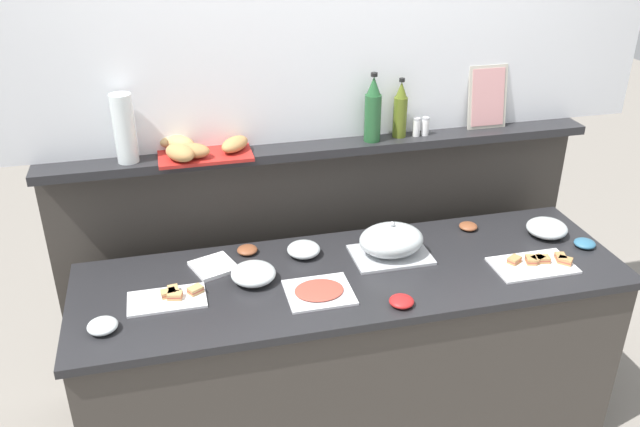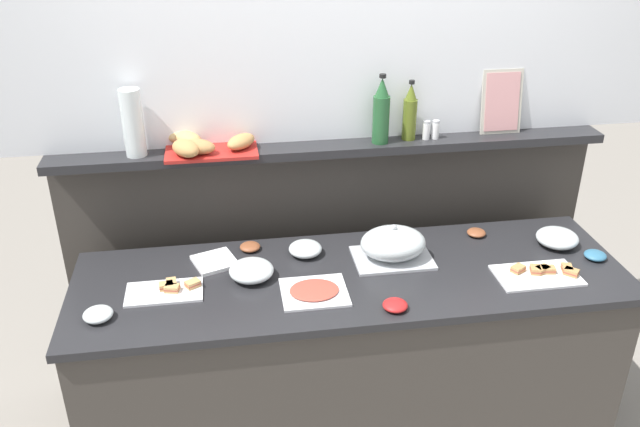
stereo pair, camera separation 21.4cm
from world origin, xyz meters
name	(u,v)px [view 1 (the left image)]	position (x,y,z in m)	size (l,w,h in m)	color
ground_plane	(320,351)	(0.00, 0.60, 0.00)	(12.00, 12.00, 0.00)	gray
buffet_counter	(351,355)	(0.00, 0.00, 0.44)	(2.33, 0.72, 0.88)	#3D3833
back_ledge_unit	(323,252)	(0.00, 0.54, 0.68)	(2.55, 0.22, 1.29)	#3D3833
sandwich_platter_rear	(170,297)	(-0.76, -0.02, 0.89)	(0.31, 0.17, 0.04)	silver
sandwich_platter_side	(536,263)	(0.78, -0.13, 0.89)	(0.35, 0.21, 0.04)	white
cold_cuts_platter	(319,291)	(-0.18, -0.12, 0.89)	(0.27, 0.23, 0.02)	silver
serving_cloche	(391,241)	(0.20, 0.09, 0.96)	(0.34, 0.24, 0.17)	#B7BABF
glass_bowl_large	(304,250)	(-0.17, 0.19, 0.91)	(0.15, 0.15, 0.06)	silver
glass_bowl_medium	(103,326)	(-1.01, -0.16, 0.90)	(0.11, 0.11, 0.04)	silver
glass_bowl_small	(253,274)	(-0.42, 0.04, 0.92)	(0.19, 0.19, 0.07)	silver
glass_bowl_extra	(547,229)	(0.96, 0.10, 0.92)	(0.19, 0.19, 0.07)	silver
condiment_bowl_red	(585,243)	(1.08, -0.04, 0.90)	(0.10, 0.10, 0.03)	teal
condiment_bowl_teal	(468,226)	(0.64, 0.24, 0.90)	(0.09, 0.09, 0.03)	brown
condiment_bowl_cream	(247,250)	(-0.41, 0.27, 0.90)	(0.09, 0.09, 0.03)	brown
condiment_bowl_dark	(402,301)	(0.12, -0.27, 0.90)	(0.10, 0.10, 0.03)	red
napkin_stack	(214,266)	(-0.57, 0.18, 0.89)	(0.17, 0.17, 0.02)	white
wine_bottle_green	(373,111)	(0.21, 0.45, 1.43)	(0.08, 0.08, 0.32)	#23562D
olive_oil_bottle	(400,111)	(0.35, 0.47, 1.42)	(0.06, 0.06, 0.28)	#56661E
salt_shaker	(416,127)	(0.43, 0.46, 1.33)	(0.03, 0.03, 0.09)	white
pepper_shaker	(425,126)	(0.47, 0.46, 1.33)	(0.03, 0.03, 0.09)	white
bread_basket	(193,147)	(-0.60, 0.46, 1.33)	(0.42, 0.32, 0.08)	#B2231E
framed_picture	(488,97)	(0.80, 0.50, 1.44)	(0.19, 0.06, 0.30)	#B2AD9E
water_carafe	(124,129)	(-0.87, 0.46, 1.44)	(0.09, 0.09, 0.29)	silver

